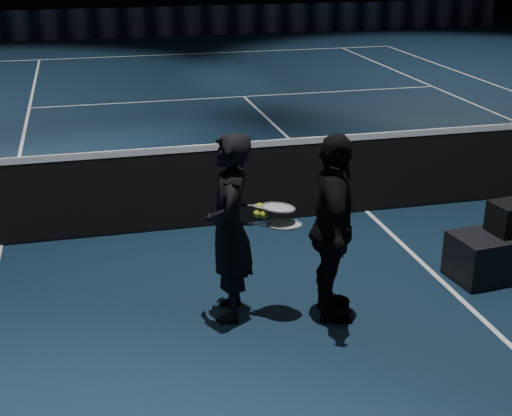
# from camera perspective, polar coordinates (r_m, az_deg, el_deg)

# --- Properties ---
(floor) EXTENTS (36.00, 36.00, 0.00)m
(floor) POSITION_cam_1_polar(r_m,az_deg,el_deg) (8.50, 8.82, -0.25)
(floor) COLOR black
(floor) RESTS_ON ground
(court_lines) EXTENTS (10.98, 23.78, 0.01)m
(court_lines) POSITION_cam_1_polar(r_m,az_deg,el_deg) (8.50, 8.82, -0.23)
(court_lines) COLOR white
(court_lines) RESTS_ON floor
(net_mesh) EXTENTS (12.80, 0.02, 0.86)m
(net_mesh) POSITION_cam_1_polar(r_m,az_deg,el_deg) (8.35, 8.99, 2.62)
(net_mesh) COLOR black
(net_mesh) RESTS_ON floor
(net_tape) EXTENTS (12.80, 0.03, 0.07)m
(net_tape) POSITION_cam_1_polar(r_m,az_deg,el_deg) (8.21, 9.18, 5.70)
(net_tape) COLOR white
(net_tape) RESTS_ON net_mesh
(sponsor_backdrop) EXTENTS (22.00, 0.15, 0.90)m
(sponsor_backdrop) POSITION_cam_1_polar(r_m,az_deg,el_deg) (23.14, -6.24, 14.64)
(sponsor_backdrop) COLOR black
(sponsor_backdrop) RESTS_ON floor
(player_a) EXTENTS (0.51, 0.66, 1.61)m
(player_a) POSITION_cam_1_polar(r_m,az_deg,el_deg) (5.86, -2.15, -1.62)
(player_a) COLOR black
(player_a) RESTS_ON floor
(player_b) EXTENTS (0.59, 1.01, 1.61)m
(player_b) POSITION_cam_1_polar(r_m,az_deg,el_deg) (5.88, 6.16, -1.68)
(player_b) COLOR black
(player_b) RESTS_ON floor
(racket_lower) EXTENTS (0.71, 0.39, 0.03)m
(racket_lower) POSITION_cam_1_polar(r_m,az_deg,el_deg) (5.84, 2.26, -1.33)
(racket_lower) COLOR black
(racket_lower) RESTS_ON player_a
(racket_upper) EXTENTS (0.71, 0.35, 0.10)m
(racket_upper) POSITION_cam_1_polar(r_m,az_deg,el_deg) (5.83, 1.78, 0.01)
(racket_upper) COLOR black
(racket_upper) RESTS_ON player_b
(tennis_balls) EXTENTS (0.12, 0.10, 0.12)m
(tennis_balls) POSITION_cam_1_polar(r_m,az_deg,el_deg) (5.80, 0.35, -0.31)
(tennis_balls) COLOR gold
(tennis_balls) RESTS_ON racket_upper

